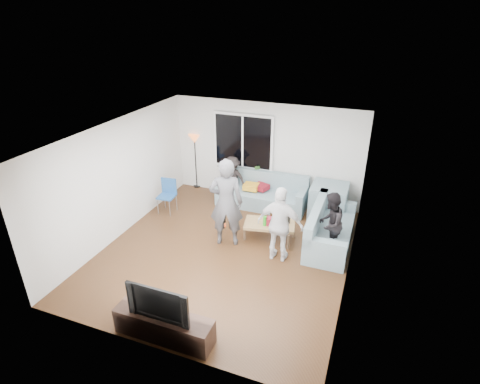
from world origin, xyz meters
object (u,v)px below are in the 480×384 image
at_px(floor_lamp, 196,161).
at_px(spectator_back, 232,179).
at_px(player_left, 226,203).
at_px(sofa_back_section, 262,191).
at_px(coffee_table, 269,231).
at_px(side_chair, 167,197).
at_px(player_right, 280,225).
at_px(spectator_right, 330,223).
at_px(tv_console, 164,326).
at_px(sofa_right_section, 331,227).
at_px(television, 161,300).

bearing_deg(floor_lamp, spectator_back, -18.93).
xyz_separation_m(floor_lamp, player_left, (1.94, -2.41, 0.20)).
relative_size(sofa_back_section, coffee_table, 2.09).
height_order(side_chair, floor_lamp, floor_lamp).
bearing_deg(player_left, player_right, 154.47).
xyz_separation_m(floor_lamp, spectator_right, (4.07, -1.97, -0.10)).
height_order(coffee_table, floor_lamp, floor_lamp).
bearing_deg(player_right, spectator_back, -47.07).
bearing_deg(sofa_back_section, tv_console, -90.73).
bearing_deg(tv_console, sofa_back_section, 89.27).
bearing_deg(player_right, floor_lamp, -37.54).
xyz_separation_m(coffee_table, spectator_right, (1.30, -0.04, 0.48)).
distance_m(sofa_back_section, player_left, 2.02).
height_order(player_left, spectator_right, player_left).
height_order(spectator_right, tv_console, spectator_right).
bearing_deg(spectator_right, coffee_table, -83.85).
height_order(player_right, spectator_back, player_right).
xyz_separation_m(sofa_back_section, floor_lamp, (-2.12, 0.47, 0.36)).
bearing_deg(spectator_back, coffee_table, -40.82).
bearing_deg(player_left, floor_lamp, -68.40).
distance_m(floor_lamp, spectator_back, 1.37).
distance_m(player_right, tv_console, 2.93).
height_order(spectator_right, spectator_back, spectator_right).
bearing_deg(sofa_back_section, player_left, -95.30).
relative_size(spectator_right, spectator_back, 1.10).
xyz_separation_m(player_left, spectator_back, (-0.65, 1.97, -0.37)).
xyz_separation_m(player_right, spectator_right, (0.90, 0.62, -0.12)).
bearing_deg(floor_lamp, side_chair, -90.00).
xyz_separation_m(player_left, player_right, (1.23, -0.18, -0.18)).
xyz_separation_m(sofa_right_section, spectator_right, (0.00, -0.31, 0.25)).
xyz_separation_m(player_left, spectator_right, (2.13, 0.44, -0.30)).
xyz_separation_m(sofa_right_section, floor_lamp, (-4.07, 1.66, 0.36)).
distance_m(spectator_right, spectator_back, 3.17).
xyz_separation_m(floor_lamp, player_right, (3.17, -2.59, 0.02)).
height_order(spectator_back, tv_console, spectator_back).
height_order(coffee_table, player_right, player_right).
height_order(sofa_back_section, spectator_right, spectator_right).
bearing_deg(spectator_right, player_right, -47.57).
relative_size(floor_lamp, player_left, 0.79).
bearing_deg(side_chair, floor_lamp, 85.32).
relative_size(coffee_table, floor_lamp, 0.71).
height_order(sofa_back_section, sofa_right_section, same).
height_order(floor_lamp, player_right, player_right).
relative_size(coffee_table, spectator_right, 0.81).
height_order(player_left, tv_console, player_left).
relative_size(sofa_back_section, floor_lamp, 1.47).
distance_m(side_chair, tv_console, 4.15).
relative_size(sofa_right_section, television, 1.95).
bearing_deg(floor_lamp, sofa_back_section, -12.54).
bearing_deg(sofa_back_section, television, -90.73).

